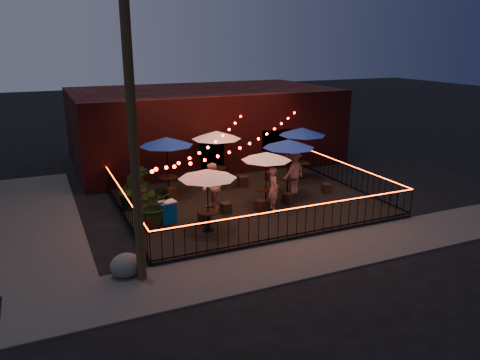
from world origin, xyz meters
The scene contains 35 objects.
ground centered at (0.00, 0.00, 0.00)m, with size 110.00×110.00×0.00m, color black.
patio centered at (0.00, 2.00, 0.07)m, with size 10.00×8.00×0.15m, color black.
sidewalk centered at (0.00, -3.25, 0.03)m, with size 18.00×2.50×0.05m, color #3F3C3A.
brick_building centered at (1.00, 9.99, 2.00)m, with size 14.00×8.00×4.00m.
utility_pole centered at (-5.40, -2.60, 4.00)m, with size 0.26×0.26×8.00m, color #392917.
fence_front centered at (0.00, -2.00, 0.66)m, with size 10.00×0.04×1.04m.
fence_left centered at (-5.00, 2.00, 0.66)m, with size 0.04×8.00×1.04m.
fence_right centered at (5.00, 2.00, 0.66)m, with size 0.04×8.00×1.04m.
festoon_lights centered at (-1.01, 1.70, 2.52)m, with size 10.02×8.72×1.32m.
cafe_table_0 centered at (-2.54, -0.28, 2.18)m, with size 2.54×2.54×2.22m.
cafe_table_1 centered at (-2.71, 4.22, 2.44)m, with size 2.53×2.53×2.51m.
cafe_table_2 centered at (0.48, 1.25, 2.15)m, with size 2.47×2.47×2.19m.
cafe_table_3 centered at (-0.23, 4.80, 2.41)m, with size 2.93×2.93×2.48m.
cafe_table_4 centered at (1.95, 2.07, 2.36)m, with size 2.83×2.83×2.42m.
cafe_table_5 centered at (3.80, 4.03, 2.40)m, with size 2.88×2.88×2.46m.
bistro_chair_0 centered at (-4.37, 0.77, 0.39)m, with size 0.40×0.40×0.47m, color black.
bistro_chair_1 centered at (-2.42, 0.47, 0.38)m, with size 0.39×0.39×0.47m, color black.
bistro_chair_2 centered at (-3.97, 3.68, 0.40)m, with size 0.43×0.43×0.51m, color black.
bistro_chair_3 centered at (-2.75, 3.65, 0.38)m, with size 0.39×0.39×0.47m, color black.
bistro_chair_4 centered at (-1.33, 1.05, 0.36)m, with size 0.35×0.35×0.41m, color black.
bistro_chair_5 centered at (0.00, 0.70, 0.37)m, with size 0.38×0.38×0.45m, color black.
bistro_chair_6 centered at (-0.42, 4.06, 0.35)m, with size 0.34×0.34×0.40m, color black.
bistro_chair_7 centered at (0.69, 3.91, 0.39)m, with size 0.41×0.41×0.49m, color black.
bistro_chair_8 centered at (1.38, 1.01, 0.37)m, with size 0.37×0.37×0.44m, color black.
bistro_chair_9 centered at (3.64, 1.62, 0.35)m, with size 0.34×0.34×0.40m, color black.
bistro_chair_10 centered at (2.28, 4.31, 0.36)m, with size 0.36×0.36×0.42m, color black.
bistro_chair_11 centered at (3.70, 4.10, 0.38)m, with size 0.39×0.39×0.46m, color black.
patron_a centered at (0.51, 0.64, 1.01)m, with size 0.63×0.41×1.73m, color #D3AB88.
patron_b centered at (-1.67, 1.55, 1.09)m, with size 0.92×0.71×1.89m, color tan.
patron_c centered at (2.23, 2.09, 1.13)m, with size 1.27×0.73×1.96m, color tan.
potted_shrub_a centered at (-4.16, 0.99, 0.92)m, with size 1.38×1.20×1.53m, color #123911.
potted_shrub_b centered at (-4.60, 3.08, 0.91)m, with size 0.84×0.68×1.52m, color #0B340A.
potted_shrub_c centered at (-3.74, 4.71, 0.75)m, with size 0.67×0.67×1.20m, color #123C0C.
cooler centered at (-3.62, 1.04, 0.56)m, with size 0.67×0.53×0.80m.
boulder centered at (-5.76, -2.22, 0.35)m, with size 0.91×0.77×0.71m, color #4A4B45.
Camera 1 is at (-7.71, -14.61, 6.51)m, focal length 35.00 mm.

